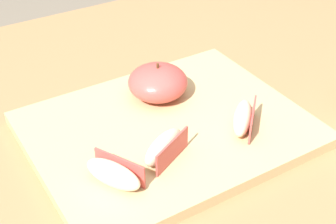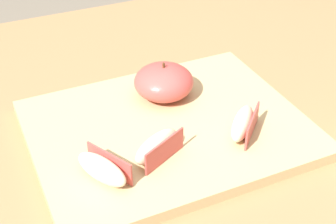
{
  "view_description": "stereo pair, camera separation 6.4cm",
  "coord_description": "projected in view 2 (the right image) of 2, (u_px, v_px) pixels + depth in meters",
  "views": [
    {
      "loc": [
        -0.25,
        -0.49,
        1.13
      ],
      "look_at": [
        0.02,
        -0.04,
        0.76
      ],
      "focal_mm": 51.8,
      "sensor_mm": 36.0,
      "label": 1
    },
    {
      "loc": [
        -0.2,
        -0.52,
        1.13
      ],
      "look_at": [
        0.02,
        -0.04,
        0.76
      ],
      "focal_mm": 51.8,
      "sensor_mm": 36.0,
      "label": 2
    }
  ],
  "objects": [
    {
      "name": "cutting_board",
      "position": [
        168.0,
        129.0,
        0.66
      ],
      "size": [
        0.36,
        0.29,
        0.02
      ],
      "color": "tan",
      "rests_on": "dining_table"
    },
    {
      "name": "apple_half_skin_up",
      "position": [
        164.0,
        82.0,
        0.7
      ],
      "size": [
        0.09,
        0.09,
        0.05
      ],
      "color": "#D14C47",
      "rests_on": "cutting_board"
    },
    {
      "name": "dining_table",
      "position": [
        144.0,
        173.0,
        0.75
      ],
      "size": [
        1.29,
        0.83,
        0.72
      ],
      "color": "#9E754C",
      "rests_on": "ground_plane"
    },
    {
      "name": "apple_wedge_near_knife",
      "position": [
        102.0,
        169.0,
        0.56
      ],
      "size": [
        0.06,
        0.08,
        0.03
      ],
      "color": "beige",
      "rests_on": "cutting_board"
    },
    {
      "name": "apple_wedge_left",
      "position": [
        243.0,
        123.0,
        0.63
      ],
      "size": [
        0.07,
        0.07,
        0.03
      ],
      "color": "beige",
      "rests_on": "cutting_board"
    },
    {
      "name": "apple_wedge_back",
      "position": [
        157.0,
        147.0,
        0.59
      ],
      "size": [
        0.08,
        0.06,
        0.03
      ],
      "color": "beige",
      "rests_on": "cutting_board"
    }
  ]
}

